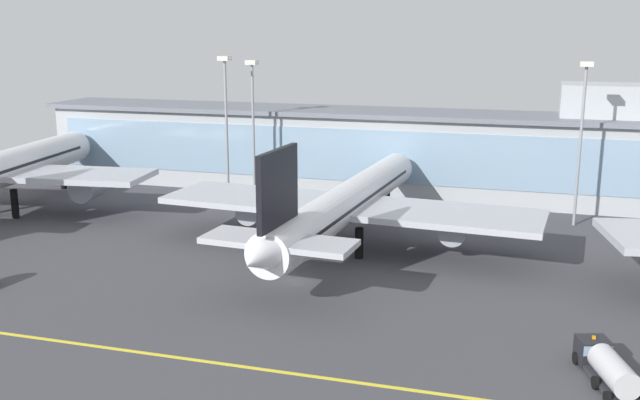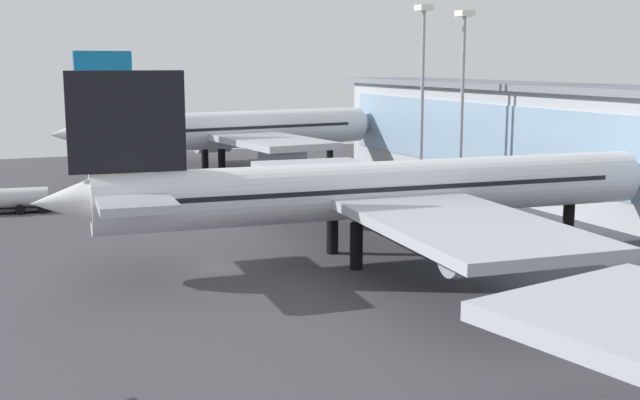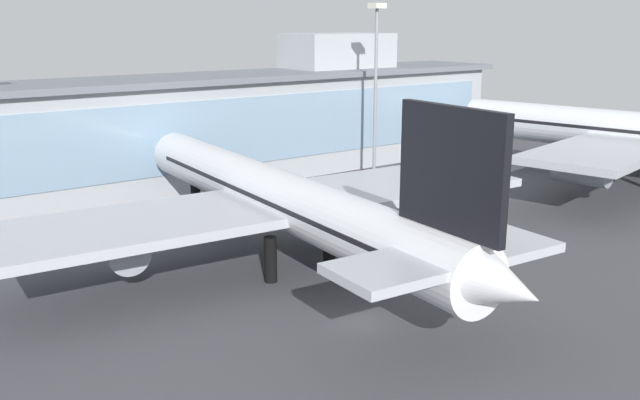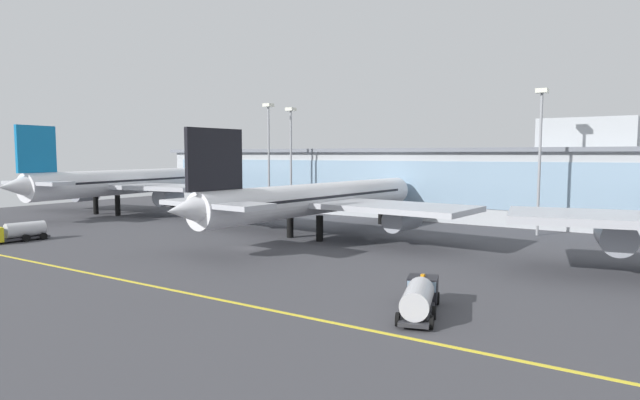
{
  "view_description": "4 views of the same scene",
  "coord_description": "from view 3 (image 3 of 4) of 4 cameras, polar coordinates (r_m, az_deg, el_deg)",
  "views": [
    {
      "loc": [
        25.75,
        -75.95,
        28.65
      ],
      "look_at": [
        -0.94,
        13.6,
        6.54
      ],
      "focal_mm": 41.08,
      "sensor_mm": 36.0,
      "label": 1
    },
    {
      "loc": [
        64.48,
        -18.03,
        17.33
      ],
      "look_at": [
        -5.04,
        11.68,
        4.26
      ],
      "focal_mm": 44.98,
      "sensor_mm": 36.0,
      "label": 2
    },
    {
      "loc": [
        -31.08,
        -36.34,
        21.67
      ],
      "look_at": [
        6.14,
        13.44,
        5.66
      ],
      "focal_mm": 39.16,
      "sensor_mm": 36.0,
      "label": 3
    },
    {
      "loc": [
        49.38,
        -57.03,
        13.35
      ],
      "look_at": [
        7.34,
        7.37,
        6.72
      ],
      "focal_mm": 29.82,
      "sensor_mm": 36.0,
      "label": 4
    }
  ],
  "objects": [
    {
      "name": "terminal_building",
      "position": [
        91.91,
        -15.63,
        5.21
      ],
      "size": [
        126.67,
        14.0,
        19.8
      ],
      "color": "#ADB2B7",
      "rests_on": "ground"
    },
    {
      "name": "apron_light_mast_centre",
      "position": [
        95.66,
        4.59,
        10.78
      ],
      "size": [
        1.8,
        1.8,
        23.94
      ],
      "color": "gray",
      "rests_on": "ground"
    },
    {
      "name": "ground_plane",
      "position": [
        52.5,
        3.47,
        -9.97
      ],
      "size": [
        180.0,
        180.0,
        0.0
      ],
      "primitive_type": "plane",
      "color": "#424247"
    },
    {
      "name": "airliner_near_right",
      "position": [
        62.7,
        -3.24,
        0.0
      ],
      "size": [
        51.3,
        59.06,
        16.68
      ],
      "rotation": [
        0.0,
        0.0,
        1.5
      ],
      "color": "black",
      "rests_on": "ground"
    }
  ]
}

